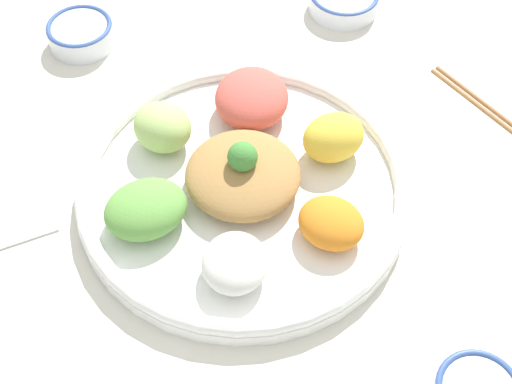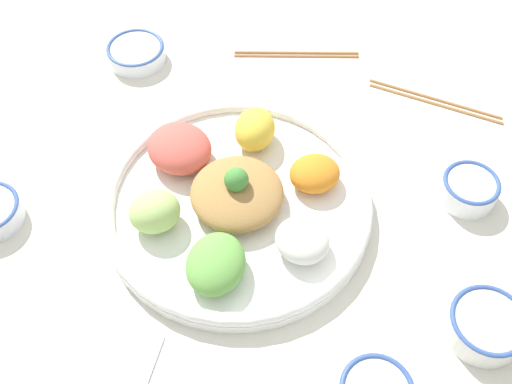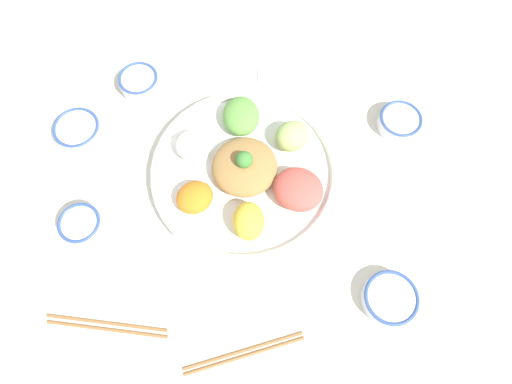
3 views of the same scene
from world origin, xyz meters
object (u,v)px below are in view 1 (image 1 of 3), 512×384
Objects in this scene: sauce_bowl_red at (344,0)px; chopsticks_pair_far at (497,115)px; sauce_bowl_far at (81,33)px; salad_platter at (242,180)px.

chopsticks_pair_far is at bearing 143.40° from sauce_bowl_red.
sauce_bowl_red is 0.41m from sauce_bowl_far.
chopsticks_pair_far is at bearing 178.76° from sauce_bowl_far.
salad_platter is at bearing 143.75° from sauce_bowl_far.
salad_platter is 0.40m from sauce_bowl_red.
sauce_bowl_far reaches higher than sauce_bowl_red.
salad_platter reaches higher than sauce_bowl_red.
salad_platter is at bearing 80.04° from sauce_bowl_red.
salad_platter reaches higher than sauce_bowl_far.
chopsticks_pair_far is (-0.62, 0.01, -0.02)m from sauce_bowl_far.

